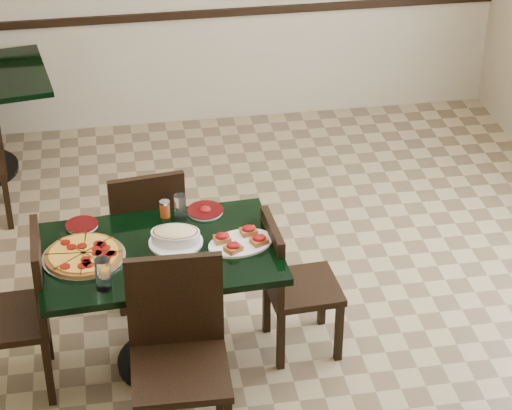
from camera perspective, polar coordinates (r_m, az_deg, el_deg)
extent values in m
plane|color=#8D7851|center=(5.78, -1.45, -7.37)|extent=(5.50, 5.50, 0.00)
cube|color=black|center=(7.71, -4.50, 10.74)|extent=(5.00, 0.03, 0.06)
cube|color=black|center=(5.16, -5.57, -2.77)|extent=(1.27, 0.86, 0.04)
cylinder|color=black|center=(5.38, -5.37, -6.07)|extent=(0.11, 0.11, 0.71)
cylinder|color=black|center=(5.60, -5.20, -8.83)|extent=(0.53, 0.53, 0.03)
cube|color=black|center=(5.89, -6.42, -1.51)|extent=(0.47, 0.47, 0.04)
cube|color=black|center=(5.60, -6.19, -0.41)|extent=(0.43, 0.09, 0.46)
cube|color=black|center=(6.19, -4.97, -2.13)|extent=(0.04, 0.04, 0.42)
cube|color=black|center=(5.90, -4.21, -4.02)|extent=(0.04, 0.04, 0.42)
cube|color=black|center=(6.15, -8.29, -2.65)|extent=(0.04, 0.04, 0.42)
cube|color=black|center=(5.85, -7.70, -4.59)|extent=(0.04, 0.04, 0.42)
cube|color=black|center=(4.81, -4.35, -9.49)|extent=(0.48, 0.48, 0.04)
cube|color=black|center=(4.81, -4.66, -5.42)|extent=(0.47, 0.05, 0.50)
cube|color=black|center=(5.12, -6.70, -10.28)|extent=(0.04, 0.04, 0.46)
cube|color=black|center=(5.14, -2.12, -9.94)|extent=(0.04, 0.04, 0.46)
cube|color=black|center=(5.47, 2.70, -4.75)|extent=(0.41, 0.41, 0.04)
cube|color=black|center=(5.30, 0.94, -3.02)|extent=(0.06, 0.39, 0.42)
cube|color=black|center=(5.51, 4.76, -7.24)|extent=(0.04, 0.04, 0.38)
cube|color=black|center=(5.43, 1.42, -7.75)|extent=(0.04, 0.04, 0.38)
cube|color=black|center=(5.76, 3.80, -5.25)|extent=(0.04, 0.04, 0.38)
cube|color=black|center=(5.68, 0.61, -5.71)|extent=(0.04, 0.04, 0.38)
cube|color=black|center=(5.32, -14.09, -6.36)|extent=(0.45, 0.45, 0.04)
cube|color=black|center=(5.16, -12.29, -3.94)|extent=(0.06, 0.43, 0.46)
cube|color=black|center=(5.60, -11.87, -6.89)|extent=(0.04, 0.04, 0.42)
cube|color=black|center=(5.31, -11.77, -9.35)|extent=(0.04, 0.04, 0.42)
cube|color=black|center=(6.78, -14.01, 0.09)|extent=(0.04, 0.04, 0.39)
cube|color=black|center=(7.08, -14.22, 1.46)|extent=(0.04, 0.04, 0.39)
cylinder|color=silver|center=(5.14, -9.80, -2.95)|extent=(0.43, 0.43, 0.01)
cylinder|color=brown|center=(5.13, -9.82, -2.84)|extent=(0.40, 0.40, 0.02)
cylinder|color=gold|center=(5.13, -9.83, -2.74)|extent=(0.35, 0.35, 0.01)
cylinder|color=white|center=(5.20, -4.60, -2.13)|extent=(0.28, 0.28, 0.01)
ellipsoid|color=beige|center=(5.16, -4.63, -1.54)|extent=(0.25, 0.19, 0.04)
ellipsoid|color=#B46831|center=(4.93, -4.14, -3.45)|extent=(0.18, 0.08, 0.07)
cylinder|color=white|center=(4.94, -6.30, -4.27)|extent=(0.19, 0.19, 0.01)
cylinder|color=#3A0305|center=(4.93, -6.31, -4.21)|extent=(0.20, 0.20, 0.00)
cylinder|color=white|center=(5.45, -2.92, -0.34)|extent=(0.20, 0.20, 0.01)
cylinder|color=#3A0305|center=(5.44, -2.92, -0.28)|extent=(0.20, 0.20, 0.00)
ellipsoid|color=maroon|center=(5.44, -2.92, -0.25)|extent=(0.06, 0.06, 0.03)
cylinder|color=white|center=(5.40, -9.92, -1.15)|extent=(0.17, 0.17, 0.01)
cylinder|color=#3A0305|center=(5.39, -9.93, -1.09)|extent=(0.17, 0.17, 0.00)
cube|color=white|center=(4.89, -6.28, -4.71)|extent=(0.15, 0.15, 0.00)
cube|color=silver|center=(4.89, -6.05, -4.65)|extent=(0.03, 0.13, 0.00)
cylinder|color=white|center=(5.37, -4.36, -0.10)|extent=(0.07, 0.07, 0.14)
cylinder|color=white|center=(4.87, -8.73, -3.93)|extent=(0.08, 0.08, 0.17)
cylinder|color=#C24814|center=(5.40, -5.23, -0.27)|extent=(0.05, 0.05, 0.09)
cylinder|color=silver|center=(5.38, -5.25, 0.15)|extent=(0.06, 0.06, 0.01)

